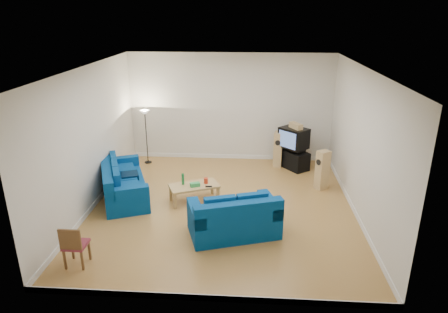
# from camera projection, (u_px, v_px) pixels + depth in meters

# --- Properties ---
(room) EXTENTS (6.01, 6.51, 3.21)m
(room) POSITION_uv_depth(u_px,v_px,m) (223.00, 144.00, 8.81)
(room) COLOR olive
(room) RESTS_ON ground
(sofa_three_seat) EXTENTS (1.72, 2.43, 0.86)m
(sofa_three_seat) POSITION_uv_depth(u_px,v_px,m) (121.00, 185.00, 9.73)
(sofa_three_seat) COLOR navy
(sofa_three_seat) RESTS_ON ground
(sofa_loveseat) EXTENTS (1.98, 1.48, 0.88)m
(sofa_loveseat) POSITION_uv_depth(u_px,v_px,m) (234.00, 220.00, 8.06)
(sofa_loveseat) COLOR navy
(sofa_loveseat) RESTS_ON ground
(coffee_table) EXTENTS (1.28, 0.98, 0.42)m
(coffee_table) POSITION_uv_depth(u_px,v_px,m) (194.00, 187.00, 9.50)
(coffee_table) COLOR tan
(coffee_table) RESTS_ON ground
(bottle) EXTENTS (0.08, 0.08, 0.27)m
(bottle) POSITION_uv_depth(u_px,v_px,m) (183.00, 179.00, 9.46)
(bottle) COLOR #197233
(bottle) RESTS_ON coffee_table
(tissue_box) EXTENTS (0.25, 0.20, 0.09)m
(tissue_box) POSITION_uv_depth(u_px,v_px,m) (195.00, 185.00, 9.39)
(tissue_box) COLOR green
(tissue_box) RESTS_ON coffee_table
(red_canister) EXTENTS (0.14, 0.14, 0.14)m
(red_canister) POSITION_uv_depth(u_px,v_px,m) (206.00, 181.00, 9.54)
(red_canister) COLOR red
(red_canister) RESTS_ON coffee_table
(remote) EXTENTS (0.16, 0.07, 0.02)m
(remote) POSITION_uv_depth(u_px,v_px,m) (209.00, 186.00, 9.37)
(remote) COLOR black
(remote) RESTS_ON coffee_table
(tv_stand) EXTENTS (0.89, 0.97, 0.52)m
(tv_stand) POSITION_uv_depth(u_px,v_px,m) (294.00, 160.00, 11.53)
(tv_stand) COLOR black
(tv_stand) RESTS_ON ground
(av_receiver) EXTENTS (0.56, 0.55, 0.10)m
(av_receiver) POSITION_uv_depth(u_px,v_px,m) (296.00, 149.00, 11.43)
(av_receiver) COLOR black
(av_receiver) RESTS_ON tv_stand
(television) EXTENTS (0.92, 0.92, 0.58)m
(television) POSITION_uv_depth(u_px,v_px,m) (294.00, 138.00, 11.32)
(television) COLOR black
(television) RESTS_ON av_receiver
(centre_speaker) EXTENTS (0.37, 0.46, 0.15)m
(centre_speaker) POSITION_uv_depth(u_px,v_px,m) (296.00, 126.00, 11.16)
(centre_speaker) COLOR tan
(centre_speaker) RESTS_ON television
(speaker_left) EXTENTS (0.30, 0.35, 1.04)m
(speaker_left) POSITION_uv_depth(u_px,v_px,m) (278.00, 149.00, 11.60)
(speaker_left) COLOR tan
(speaker_left) RESTS_ON ground
(speaker_right) EXTENTS (0.38, 0.37, 1.02)m
(speaker_right) POSITION_uv_depth(u_px,v_px,m) (322.00, 170.00, 10.11)
(speaker_right) COLOR tan
(speaker_right) RESTS_ON ground
(floor_lamp) EXTENTS (0.28, 0.28, 1.62)m
(floor_lamp) POSITION_uv_depth(u_px,v_px,m) (145.00, 120.00, 11.57)
(floor_lamp) COLOR black
(floor_lamp) RESTS_ON ground
(dining_chair) EXTENTS (0.39, 0.39, 0.81)m
(dining_chair) POSITION_uv_depth(u_px,v_px,m) (74.00, 244.00, 7.01)
(dining_chair) COLOR brown
(dining_chair) RESTS_ON ground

